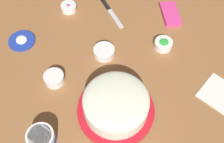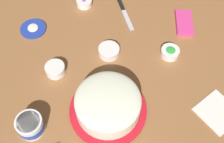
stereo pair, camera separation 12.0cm
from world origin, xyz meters
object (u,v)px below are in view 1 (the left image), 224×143
at_px(frosted_cake, 116,105).
at_px(sprinkle_bowl_rainbow, 69,7).
at_px(sprinkle_bowl_green, 163,44).
at_px(sprinkle_bowl_yellow, 104,52).
at_px(candy_box_lower, 170,14).
at_px(spreading_knife, 109,10).
at_px(paper_napkin, 220,94).
at_px(sprinkle_bowl_blue, 54,78).
at_px(frosting_tub, 42,139).
at_px(frosting_tub_lid, 22,41).

xyz_separation_m(frosted_cake, sprinkle_bowl_rainbow, (0.62, -0.09, -0.04)).
xyz_separation_m(sprinkle_bowl_green, sprinkle_bowl_yellow, (0.10, 0.26, -0.00)).
bearing_deg(sprinkle_bowl_yellow, sprinkle_bowl_rainbow, 2.53).
distance_m(sprinkle_bowl_rainbow, candy_box_lower, 0.52).
distance_m(spreading_knife, paper_napkin, 0.68).
distance_m(frosted_cake, candy_box_lower, 0.60).
distance_m(spreading_knife, sprinkle_bowl_blue, 0.48).
height_order(frosting_tub, sprinkle_bowl_blue, frosting_tub).
xyz_separation_m(sprinkle_bowl_green, candy_box_lower, (0.14, -0.15, -0.01)).
bearing_deg(sprinkle_bowl_yellow, frosting_tub_lid, 48.71).
bearing_deg(frosting_tub_lid, candy_box_lower, -107.42).
bearing_deg(frosting_tub_lid, sprinkle_bowl_rainbow, -74.87).
relative_size(frosted_cake, sprinkle_bowl_blue, 3.61).
bearing_deg(frosting_tub_lid, frosted_cake, -159.58).
relative_size(sprinkle_bowl_rainbow, sprinkle_bowl_yellow, 0.82).
distance_m(frosting_tub, paper_napkin, 0.75).
bearing_deg(sprinkle_bowl_blue, sprinkle_bowl_yellow, -86.41).
bearing_deg(frosting_tub, spreading_knife, -50.15).
distance_m(frosted_cake, frosting_tub_lid, 0.58).
bearing_deg(frosting_tub, sprinkle_bowl_yellow, -58.97).
xyz_separation_m(spreading_knife, candy_box_lower, (-0.19, -0.25, 0.01)).
height_order(frosting_tub_lid, sprinkle_bowl_yellow, sprinkle_bowl_yellow).
bearing_deg(paper_napkin, sprinkle_bowl_yellow, 36.32).
relative_size(sprinkle_bowl_blue, candy_box_lower, 0.56).
bearing_deg(candy_box_lower, frosting_tub_lid, 95.50).
xyz_separation_m(sprinkle_bowl_blue, paper_napkin, (-0.41, -0.57, -0.02)).
relative_size(frosting_tub, sprinkle_bowl_rainbow, 1.31).
height_order(frosting_tub_lid, spreading_knife, frosting_tub_lid).
xyz_separation_m(frosted_cake, paper_napkin, (-0.16, -0.42, -0.05)).
bearing_deg(candy_box_lower, frosting_tub, 132.20).
xyz_separation_m(frosting_tub, sprinkle_bowl_green, (0.14, -0.67, -0.02)).
bearing_deg(frosting_tub, frosted_cake, -95.40).
xyz_separation_m(sprinkle_bowl_blue, sprinkle_bowl_rainbow, (0.36, -0.24, -0.01)).
height_order(frosted_cake, frosting_tub, frosted_cake).
distance_m(sprinkle_bowl_blue, candy_box_lower, 0.67).
bearing_deg(spreading_knife, sprinkle_bowl_blue, 120.45).
relative_size(sprinkle_bowl_green, candy_box_lower, 0.54).
bearing_deg(frosted_cake, sprinkle_bowl_rainbow, -7.96).
xyz_separation_m(frosting_tub, spreading_knife, (0.47, -0.57, -0.03)).
bearing_deg(frosted_cake, candy_box_lower, -58.43).
bearing_deg(sprinkle_bowl_yellow, sprinkle_bowl_blue, 93.59).
relative_size(frosting_tub_lid, sprinkle_bowl_blue, 1.45).
distance_m(frosting_tub, sprinkle_bowl_yellow, 0.47).
distance_m(spreading_knife, sprinkle_bowl_green, 0.35).
bearing_deg(frosted_cake, frosting_tub, 84.60).
height_order(sprinkle_bowl_blue, sprinkle_bowl_green, sprinkle_bowl_blue).
bearing_deg(candy_box_lower, sprinkle_bowl_yellow, 118.67).
xyz_separation_m(sprinkle_bowl_green, paper_napkin, (-0.33, -0.06, -0.02)).
relative_size(spreading_knife, sprinkle_bowl_rainbow, 2.96).
distance_m(frosting_tub, frosting_tub_lid, 0.52).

